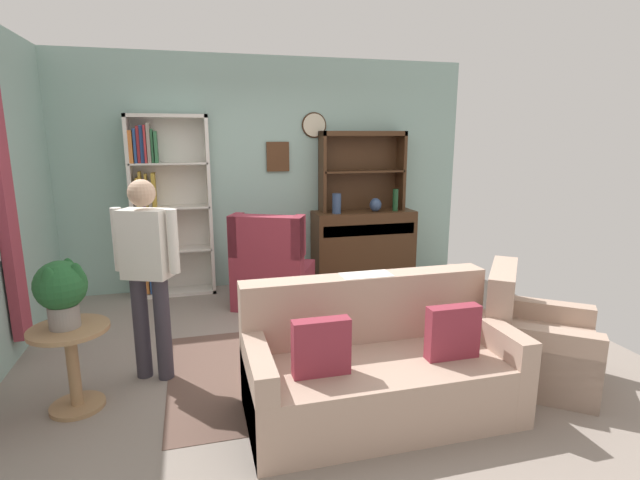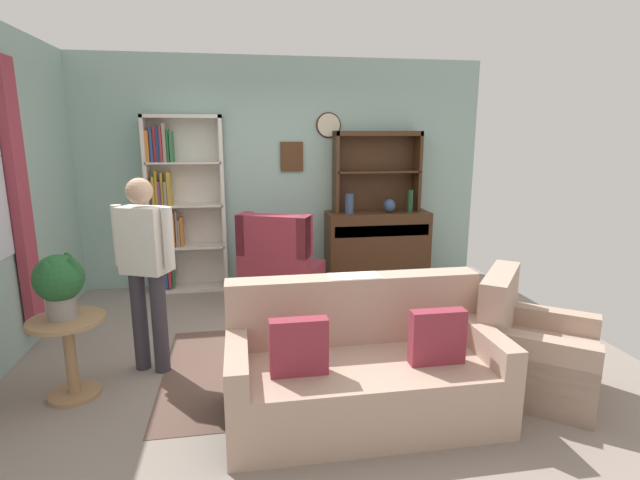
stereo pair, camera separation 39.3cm
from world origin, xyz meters
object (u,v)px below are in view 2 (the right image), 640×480
couch_floral (362,371)px  potted_plant_large (59,282)px  bookshelf (179,205)px  coffee_table (357,324)px  vase_tall (349,204)px  sideboard (377,243)px  plant_stand (70,348)px  vase_round (390,206)px  person_reading (145,262)px  wingback_chair (281,271)px  sideboard_hutch (377,160)px  book_stack (362,312)px  armchair_floral (531,353)px  bottle_wine (410,201)px

couch_floral → potted_plant_large: 2.19m
potted_plant_large → bookshelf: bearing=77.3°
bookshelf → coffee_table: 2.90m
vase_tall → sideboard: bearing=11.6°
sideboard → plant_stand: 3.79m
bookshelf → potted_plant_large: 2.49m
vase_round → coffee_table: size_ratio=0.21×
bookshelf → person_reading: 2.11m
wingback_chair → person_reading: size_ratio=0.68×
couch_floral → person_reading: size_ratio=1.15×
sideboard_hutch → vase_tall: sideboard_hutch is taller
sideboard → person_reading: bearing=-140.6°
coffee_table → vase_tall: bearing=78.9°
vase_round → coffee_table: (-0.94, -2.15, -0.65)m
book_stack → person_reading: bearing=173.1°
sideboard → couch_floral: size_ratio=0.72×
armchair_floral → coffee_table: armchair_floral is taller
wingback_chair → potted_plant_large: 2.45m
bookshelf → bottle_wine: (2.83, -0.17, 0.01)m
vase_tall → coffee_table: size_ratio=0.31×
person_reading → coffee_table: size_ratio=1.95×
bottle_wine → coffee_table: bearing=-119.4°
wingback_chair → book_stack: bearing=-71.8°
sideboard → person_reading: 3.22m
sideboard → coffee_table: 2.36m
couch_floral → plant_stand: couch_floral is taller
sideboard → vase_round: 0.52m
wingback_chair → couch_floral: bearing=-81.2°
bookshelf → vase_round: bookshelf is taller
vase_tall → bottle_wine: 0.78m
armchair_floral → wingback_chair: wingback_chair is taller
vase_tall → person_reading: size_ratio=0.16×
wingback_chair → book_stack: wingback_chair is taller
plant_stand → potted_plant_large: size_ratio=1.30×
book_stack → plant_stand: bearing=-176.9°
bottle_wine → couch_floral: bottle_wine is taller
sideboard → potted_plant_large: 3.81m
vase_tall → vase_round: (0.52, 0.01, -0.04)m
bookshelf → book_stack: size_ratio=9.87×
sideboard_hutch → book_stack: 2.69m
sideboard → sideboard_hutch: sideboard_hutch is taller
sideboard_hutch → potted_plant_large: sideboard_hutch is taller
vase_tall → wingback_chair: vase_tall is taller
vase_round → wingback_chair: (-1.43, -0.57, -0.62)m
vase_tall → vase_round: size_ratio=1.45×
sideboard → potted_plant_large: (-2.99, -2.34, 0.36)m
coffee_table → book_stack: bearing=-21.1°
couch_floral → plant_stand: size_ratio=2.99×
couch_floral → coffee_table: (0.14, 0.70, 0.04)m
wingback_chair → coffee_table: 1.66m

